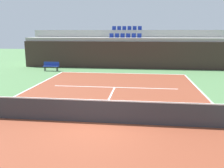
# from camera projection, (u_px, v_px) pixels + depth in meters

# --- Properties ---
(ground_plane) EXTENTS (80.00, 80.00, 0.00)m
(ground_plane) POSITION_uv_depth(u_px,v_px,m) (97.00, 123.00, 9.90)
(ground_plane) COLOR #477042
(court_surface) EXTENTS (11.00, 24.00, 0.01)m
(court_surface) POSITION_uv_depth(u_px,v_px,m) (97.00, 123.00, 9.90)
(court_surface) COLOR brown
(court_surface) RESTS_ON ground_plane
(baseline_far) EXTENTS (11.00, 0.10, 0.00)m
(baseline_far) POSITION_uv_depth(u_px,v_px,m) (122.00, 73.00, 21.49)
(baseline_far) COLOR white
(baseline_far) RESTS_ON court_surface
(service_line_far) EXTENTS (8.26, 0.10, 0.00)m
(service_line_far) POSITION_uv_depth(u_px,v_px,m) (115.00, 87.00, 16.10)
(service_line_far) COLOR white
(service_line_far) RESTS_ON court_surface
(centre_service_line) EXTENTS (0.10, 6.40, 0.00)m
(centre_service_line) POSITION_uv_depth(u_px,v_px,m) (108.00, 101.00, 13.00)
(centre_service_line) COLOR white
(centre_service_line) RESTS_ON court_surface
(back_wall) EXTENTS (20.67, 0.30, 2.67)m
(back_wall) POSITION_uv_depth(u_px,v_px,m) (124.00, 55.00, 24.15)
(back_wall) COLOR #33231E
(back_wall) RESTS_ON ground_plane
(stands_tier_lower) EXTENTS (20.67, 2.40, 3.02)m
(stands_tier_lower) POSITION_uv_depth(u_px,v_px,m) (125.00, 52.00, 25.43)
(stands_tier_lower) COLOR #9E9E99
(stands_tier_lower) RESTS_ON ground_plane
(stands_tier_upper) EXTENTS (20.67, 2.40, 3.80)m
(stands_tier_upper) POSITION_uv_depth(u_px,v_px,m) (127.00, 47.00, 27.67)
(stands_tier_upper) COLOR #9E9E99
(stands_tier_upper) RESTS_ON ground_plane
(seating_row_lower) EXTENTS (3.35, 0.44, 0.44)m
(seating_row_lower) POSITION_uv_depth(u_px,v_px,m) (125.00, 36.00, 25.17)
(seating_row_lower) COLOR navy
(seating_row_lower) RESTS_ON stands_tier_lower
(seating_row_upper) EXTENTS (3.35, 0.44, 0.44)m
(seating_row_upper) POSITION_uv_depth(u_px,v_px,m) (127.00, 29.00, 27.33)
(seating_row_upper) COLOR navy
(seating_row_upper) RESTS_ON stands_tier_upper
(tennis_net) EXTENTS (11.08, 0.08, 1.07)m
(tennis_net) POSITION_uv_depth(u_px,v_px,m) (97.00, 111.00, 9.79)
(tennis_net) COLOR black
(tennis_net) RESTS_ON court_surface
(player_bench) EXTENTS (1.50, 0.40, 0.85)m
(player_bench) POSITION_uv_depth(u_px,v_px,m) (51.00, 66.00, 22.77)
(player_bench) COLOR navy
(player_bench) RESTS_ON ground_plane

